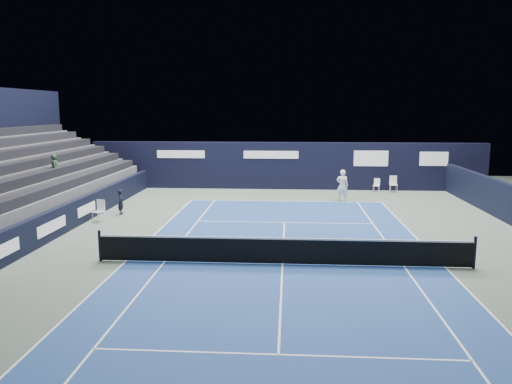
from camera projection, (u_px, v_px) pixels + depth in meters
The scene contains 12 objects.
ground at pixel (283, 248), 19.09m from camera, with size 48.00×48.00×0.00m, color #4D5C50.
court_surface at pixel (282, 264), 17.12m from camera, with size 10.97×23.77×0.01m, color navy.
folding_chair_back_a at pixel (377, 183), 32.11m from camera, with size 0.49×0.50×0.86m.
folding_chair_back_b at pixel (393, 183), 31.87m from camera, with size 0.48×0.46×1.06m.
line_judge_chair at pixel (100, 209), 23.60m from camera, with size 0.58×0.57×1.03m.
line_judge at pixel (121, 202), 25.22m from camera, with size 0.46×0.30×1.26m, color black.
court_markings at pixel (282, 264), 17.12m from camera, with size 11.03×23.83×0.00m.
tennis_net at pixel (283, 250), 17.04m from camera, with size 12.90×0.10×1.10m.
back_sponsor_wall at pixel (286, 166), 33.11m from camera, with size 26.00×0.63×3.10m.
side_barrier_left at pixel (83, 209), 23.52m from camera, with size 0.33×22.00×1.20m.
spectator_stand at pixel (15, 177), 24.55m from camera, with size 6.00×18.00×6.40m.
tennis_player at pixel (342, 185), 28.79m from camera, with size 0.73×0.89×1.82m.
Camera 1 is at (0.18, -16.50, 5.28)m, focal length 35.00 mm.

